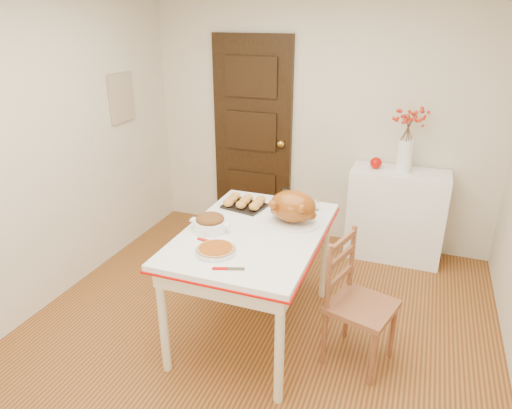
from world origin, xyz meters
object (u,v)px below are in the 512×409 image
at_px(kitchen_table, 254,282).
at_px(pumpkin_pie, 216,249).
at_px(turkey_platter, 293,208).
at_px(chair_oak, 362,304).
at_px(sideboard, 395,215).

bearing_deg(kitchen_table, pumpkin_pie, -106.18).
bearing_deg(kitchen_table, turkey_platter, 42.50).
height_order(kitchen_table, chair_oak, chair_oak).
relative_size(kitchen_table, chair_oak, 1.51).
height_order(sideboard, turkey_platter, turkey_platter).
bearing_deg(pumpkin_pie, sideboard, 62.86).
bearing_deg(pumpkin_pie, turkey_platter, 60.39).
relative_size(kitchen_table, pumpkin_pie, 5.52).
bearing_deg(sideboard, chair_oak, -92.90).
xyz_separation_m(kitchen_table, turkey_platter, (0.22, 0.20, 0.54)).
relative_size(kitchen_table, turkey_platter, 3.55).
relative_size(sideboard, kitchen_table, 0.64).
distance_m(sideboard, pumpkin_pie, 2.21).
xyz_separation_m(sideboard, turkey_platter, (-0.65, -1.34, 0.51)).
distance_m(sideboard, turkey_platter, 1.58).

